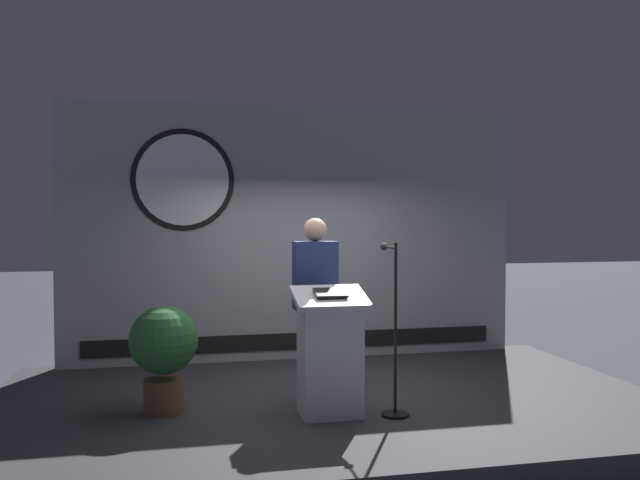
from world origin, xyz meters
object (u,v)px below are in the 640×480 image
(speaker_person, at_px, (315,308))
(potted_plant, at_px, (164,348))
(podium, at_px, (330,354))
(microphone_stand, at_px, (394,355))

(speaker_person, relative_size, potted_plant, 1.82)
(podium, xyz_separation_m, microphone_stand, (0.55, -0.10, -0.01))
(speaker_person, bearing_deg, potted_plant, -176.90)
(podium, distance_m, microphone_stand, 0.56)
(potted_plant, bearing_deg, podium, -15.84)
(podium, relative_size, speaker_person, 0.65)
(speaker_person, bearing_deg, podium, -86.47)
(speaker_person, distance_m, potted_plant, 1.43)
(podium, height_order, speaker_person, speaker_person)
(podium, bearing_deg, microphone_stand, -10.74)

